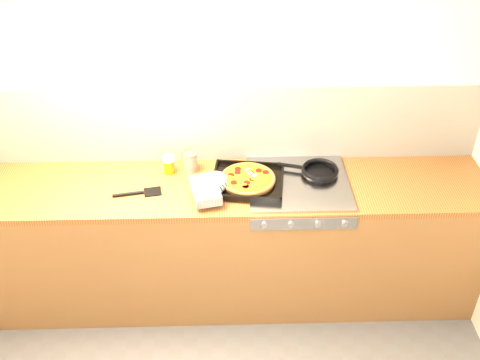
{
  "coord_description": "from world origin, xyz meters",
  "views": [
    {
      "loc": [
        0.02,
        -1.6,
        2.87
      ],
      "look_at": [
        0.1,
        1.08,
        0.95
      ],
      "focal_mm": 42.0,
      "sensor_mm": 36.0,
      "label": 1
    }
  ],
  "objects_px": {
    "frying_pan": "(319,171)",
    "pizza_on_tray": "(236,182)",
    "juice_glass": "(169,164)",
    "tomato_can": "(191,162)"
  },
  "relations": [
    {
      "from": "pizza_on_tray",
      "to": "frying_pan",
      "type": "xyz_separation_m",
      "value": [
        0.51,
        0.11,
        -0.01
      ]
    },
    {
      "from": "pizza_on_tray",
      "to": "juice_glass",
      "type": "xyz_separation_m",
      "value": [
        -0.41,
        0.17,
        0.01
      ]
    },
    {
      "from": "tomato_can",
      "to": "juice_glass",
      "type": "xyz_separation_m",
      "value": [
        -0.13,
        -0.02,
        -0.0
      ]
    },
    {
      "from": "juice_glass",
      "to": "pizza_on_tray",
      "type": "bearing_deg",
      "value": -22.94
    },
    {
      "from": "frying_pan",
      "to": "pizza_on_tray",
      "type": "bearing_deg",
      "value": -167.65
    },
    {
      "from": "pizza_on_tray",
      "to": "juice_glass",
      "type": "distance_m",
      "value": 0.44
    },
    {
      "from": "tomato_can",
      "to": "pizza_on_tray",
      "type": "bearing_deg",
      "value": -35.22
    },
    {
      "from": "pizza_on_tray",
      "to": "juice_glass",
      "type": "bearing_deg",
      "value": 157.06
    },
    {
      "from": "pizza_on_tray",
      "to": "tomato_can",
      "type": "relative_size",
      "value": 4.86
    },
    {
      "from": "frying_pan",
      "to": "juice_glass",
      "type": "bearing_deg",
      "value": 176.17
    }
  ]
}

